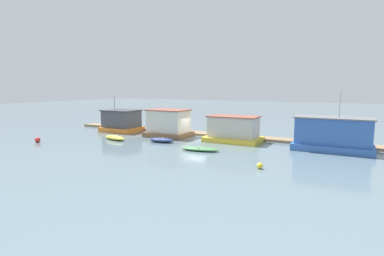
# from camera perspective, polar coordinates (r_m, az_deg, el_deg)

# --- Properties ---
(ground_plane) EXTENTS (200.00, 200.00, 0.00)m
(ground_plane) POSITION_cam_1_polar(r_m,az_deg,el_deg) (36.46, 0.75, -1.99)
(ground_plane) COLOR slate
(dock_walkway) EXTENTS (42.40, 2.09, 0.30)m
(dock_walkway) POSITION_cam_1_polar(r_m,az_deg,el_deg) (38.98, 2.71, -1.14)
(dock_walkway) COLOR #846B4C
(dock_walkway) RESTS_ON ground_plane
(houseboat_orange) EXTENTS (5.11, 4.06, 5.10)m
(houseboat_orange) POSITION_cam_1_polar(r_m,az_deg,el_deg) (43.26, -13.27, 1.28)
(houseboat_orange) COLOR orange
(houseboat_orange) RESTS_ON ground_plane
(houseboat_brown) EXTENTS (5.32, 3.99, 3.43)m
(houseboat_brown) POSITION_cam_1_polar(r_m,az_deg,el_deg) (37.77, -4.50, 0.83)
(houseboat_brown) COLOR brown
(houseboat_brown) RESTS_ON ground_plane
(houseboat_yellow) EXTENTS (6.29, 3.96, 2.95)m
(houseboat_yellow) POSITION_cam_1_polar(r_m,az_deg,el_deg) (34.53, 7.89, -0.31)
(houseboat_yellow) COLOR gold
(houseboat_yellow) RESTS_ON ground_plane
(houseboat_blue) EXTENTS (7.33, 3.57, 5.84)m
(houseboat_blue) POSITION_cam_1_polar(r_m,az_deg,el_deg) (32.24, 25.21, -1.15)
(houseboat_blue) COLOR #3866B7
(houseboat_blue) RESTS_ON ground_plane
(dinghy_yellow) EXTENTS (3.49, 1.78, 0.53)m
(dinghy_yellow) POSITION_cam_1_polar(r_m,az_deg,el_deg) (36.57, -14.52, -1.79)
(dinghy_yellow) COLOR yellow
(dinghy_yellow) RESTS_ON ground_plane
(dinghy_navy) EXTENTS (3.08, 1.63, 0.52)m
(dinghy_navy) POSITION_cam_1_polar(r_m,az_deg,el_deg) (34.03, -5.83, -2.29)
(dinghy_navy) COLOR navy
(dinghy_navy) RESTS_ON ground_plane
(dinghy_green) EXTENTS (3.97, 1.77, 0.38)m
(dinghy_green) POSITION_cam_1_polar(r_m,az_deg,el_deg) (29.34, 1.51, -4.01)
(dinghy_green) COLOR #47844C
(dinghy_green) RESTS_ON ground_plane
(mooring_post_near_right) EXTENTS (0.20, 0.20, 2.13)m
(mooring_post_near_right) POSITION_cam_1_polar(r_m,az_deg,el_deg) (34.23, 19.21, -1.26)
(mooring_post_near_right) COLOR brown
(mooring_post_near_right) RESTS_ON ground_plane
(mooring_post_near_left) EXTENTS (0.20, 0.20, 2.03)m
(mooring_post_near_left) POSITION_cam_1_polar(r_m,az_deg,el_deg) (33.88, 24.93, -1.73)
(mooring_post_near_left) COLOR #846B4C
(mooring_post_near_left) RESTS_ON ground_plane
(buoy_yellow) EXTENTS (0.46, 0.46, 0.46)m
(buoy_yellow) POSITION_cam_1_polar(r_m,az_deg,el_deg) (23.59, 12.80, -7.03)
(buoy_yellow) COLOR yellow
(buoy_yellow) RESTS_ON ground_plane
(buoy_red) EXTENTS (0.60, 0.60, 0.60)m
(buoy_red) POSITION_cam_1_polar(r_m,az_deg,el_deg) (37.98, -27.35, -2.01)
(buoy_red) COLOR red
(buoy_red) RESTS_ON ground_plane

